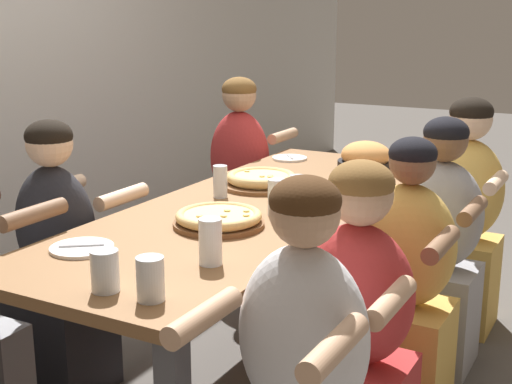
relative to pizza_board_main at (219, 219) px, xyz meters
name	(u,v)px	position (x,y,z in m)	size (l,w,h in m)	color
ground_plane	(256,374)	(0.34, 0.03, -0.79)	(18.00, 18.00, 0.00)	#514C47
dining_table	(256,223)	(0.34, 0.03, -0.11)	(2.31, 0.83, 0.76)	brown
pizza_board_main	(219,219)	(0.00, 0.00, 0.00)	(0.33, 0.33, 0.06)	brown
pizza_board_second	(261,180)	(0.61, 0.15, 0.00)	(0.36, 0.36, 0.06)	brown
skillet_bowl	(366,159)	(1.11, -0.15, 0.04)	(0.39, 0.27, 0.15)	black
empty_plate_a	(290,158)	(1.22, 0.31, -0.02)	(0.18, 0.18, 0.02)	white
empty_plate_b	(82,248)	(-0.44, 0.26, -0.02)	(0.21, 0.21, 0.02)	white
drinking_glass_a	(210,245)	(-0.35, -0.19, 0.03)	(0.07, 0.07, 0.15)	silver
drinking_glass_b	(277,197)	(0.23, -0.12, 0.04)	(0.07, 0.07, 0.14)	silver
drinking_glass_c	(220,183)	(0.36, 0.22, 0.03)	(0.06, 0.06, 0.14)	silver
drinking_glass_d	(105,271)	(-0.68, -0.05, 0.03)	(0.08, 0.08, 0.12)	silver
drinking_glass_e	(151,281)	(-0.67, -0.20, 0.03)	(0.08, 0.08, 0.12)	silver
drinking_glass_f	(298,195)	(0.33, -0.16, 0.03)	(0.06, 0.06, 0.14)	silver
diner_near_midright	(438,256)	(0.81, -0.60, -0.29)	(0.51, 0.40, 1.10)	#99999E
diner_near_right	(463,224)	(1.27, -0.60, -0.27)	(0.51, 0.40, 1.14)	gold
diner_near_center	(405,295)	(0.34, -0.60, -0.30)	(0.51, 0.40, 1.09)	gold
diner_far_midleft	(59,273)	(-0.14, 0.67, -0.28)	(0.51, 0.40, 1.13)	#232328
diner_far_right	(240,189)	(1.31, 0.67, -0.25)	(0.51, 0.40, 1.18)	#B22D2D
diner_near_midleft	(355,347)	(-0.17, -0.60, -0.29)	(0.51, 0.40, 1.10)	#B22D2D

